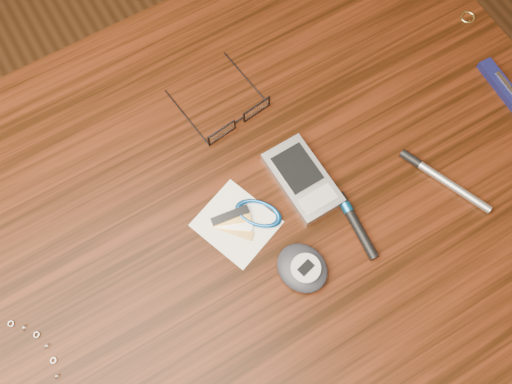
{
  "coord_description": "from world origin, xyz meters",
  "views": [
    {
      "loc": [
        -0.08,
        -0.21,
        1.45
      ],
      "look_at": [
        0.06,
        0.01,
        0.76
      ],
      "focal_mm": 40.0,
      "sensor_mm": 36.0,
      "label": 1
    }
  ],
  "objects_px": {
    "pedometer": "(303,268)",
    "notepad_keys": "(247,218)",
    "pda_phone": "(302,179)",
    "pocket_knife": "(502,86)",
    "eyeglasses": "(236,118)",
    "desk": "(227,243)",
    "silver_pen": "(438,176)"
  },
  "relations": [
    {
      "from": "pedometer",
      "to": "notepad_keys",
      "type": "height_order",
      "value": "pedometer"
    },
    {
      "from": "notepad_keys",
      "to": "silver_pen",
      "type": "bearing_deg",
      "value": -17.72
    },
    {
      "from": "eyeglasses",
      "to": "pocket_knife",
      "type": "xyz_separation_m",
      "value": [
        0.35,
        -0.14,
        -0.0
      ]
    },
    {
      "from": "eyeglasses",
      "to": "pocket_knife",
      "type": "distance_m",
      "value": 0.38
    },
    {
      "from": "eyeglasses",
      "to": "notepad_keys",
      "type": "relative_size",
      "value": 0.98
    },
    {
      "from": "pedometer",
      "to": "notepad_keys",
      "type": "distance_m",
      "value": 0.1
    },
    {
      "from": "pocket_knife",
      "to": "pda_phone",
      "type": "bearing_deg",
      "value": 175.75
    },
    {
      "from": "desk",
      "to": "silver_pen",
      "type": "bearing_deg",
      "value": -18.31
    },
    {
      "from": "eyeglasses",
      "to": "pda_phone",
      "type": "bearing_deg",
      "value": -75.86
    },
    {
      "from": "desk",
      "to": "pda_phone",
      "type": "distance_m",
      "value": 0.16
    },
    {
      "from": "pda_phone",
      "to": "pocket_knife",
      "type": "height_order",
      "value": "pda_phone"
    },
    {
      "from": "pocket_knife",
      "to": "silver_pen",
      "type": "distance_m",
      "value": 0.17
    },
    {
      "from": "pda_phone",
      "to": "pedometer",
      "type": "distance_m",
      "value": 0.12
    },
    {
      "from": "eyeglasses",
      "to": "silver_pen",
      "type": "relative_size",
      "value": 0.92
    },
    {
      "from": "notepad_keys",
      "to": "pda_phone",
      "type": "bearing_deg",
      "value": 5.58
    },
    {
      "from": "notepad_keys",
      "to": "pocket_knife",
      "type": "xyz_separation_m",
      "value": [
        0.41,
        -0.01,
        0.0
      ]
    },
    {
      "from": "pedometer",
      "to": "silver_pen",
      "type": "bearing_deg",
      "value": 3.74
    },
    {
      "from": "pedometer",
      "to": "eyeglasses",
      "type": "bearing_deg",
      "value": 81.34
    },
    {
      "from": "eyeglasses",
      "to": "pda_phone",
      "type": "relative_size",
      "value": 1.05
    },
    {
      "from": "desk",
      "to": "pedometer",
      "type": "xyz_separation_m",
      "value": [
        0.05,
        -0.11,
        0.11
      ]
    },
    {
      "from": "desk",
      "to": "eyeglasses",
      "type": "height_order",
      "value": "eyeglasses"
    },
    {
      "from": "eyeglasses",
      "to": "pedometer",
      "type": "bearing_deg",
      "value": -98.66
    },
    {
      "from": "pda_phone",
      "to": "pocket_knife",
      "type": "relative_size",
      "value": 1.25
    },
    {
      "from": "eyeglasses",
      "to": "pocket_knife",
      "type": "height_order",
      "value": "eyeglasses"
    },
    {
      "from": "silver_pen",
      "to": "desk",
      "type": "bearing_deg",
      "value": 161.69
    },
    {
      "from": "desk",
      "to": "eyeglasses",
      "type": "xyz_separation_m",
      "value": [
        0.09,
        0.12,
        0.11
      ]
    },
    {
      "from": "desk",
      "to": "pedometer",
      "type": "relative_size",
      "value": 12.62
    },
    {
      "from": "eyeglasses",
      "to": "pedometer",
      "type": "height_order",
      "value": "pedometer"
    },
    {
      "from": "notepad_keys",
      "to": "silver_pen",
      "type": "xyz_separation_m",
      "value": [
        0.25,
        -0.08,
        0.0
      ]
    },
    {
      "from": "desk",
      "to": "pda_phone",
      "type": "height_order",
      "value": "pda_phone"
    },
    {
      "from": "pda_phone",
      "to": "pocket_knife",
      "type": "distance_m",
      "value": 0.32
    },
    {
      "from": "notepad_keys",
      "to": "pocket_knife",
      "type": "bearing_deg",
      "value": -2.1
    }
  ]
}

